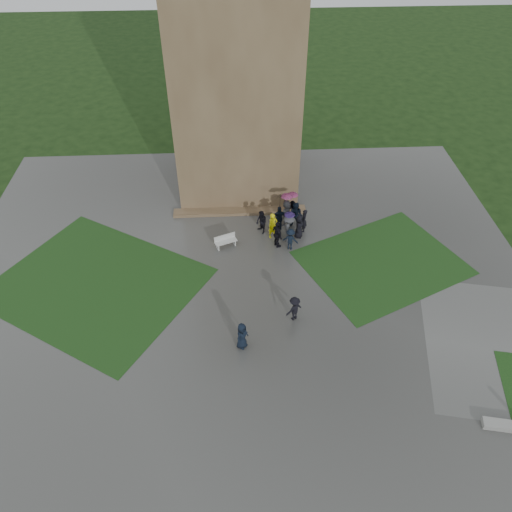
{
  "coord_description": "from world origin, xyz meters",
  "views": [
    {
      "loc": [
        -0.35,
        -17.11,
        20.26
      ],
      "look_at": [
        0.8,
        4.67,
        1.2
      ],
      "focal_mm": 35.0,
      "sensor_mm": 36.0,
      "label": 1
    }
  ],
  "objects_px": {
    "tower": "(235,57)",
    "pedestrian_near": "(294,309)",
    "pedestrian_mid": "(242,336)",
    "bench": "(226,241)"
  },
  "relations": [
    {
      "from": "pedestrian_mid",
      "to": "tower",
      "type": "bearing_deg",
      "value": 36.33
    },
    {
      "from": "tower",
      "to": "pedestrian_mid",
      "type": "xyz_separation_m",
      "value": [
        -0.2,
        -15.93,
        -8.17
      ]
    },
    {
      "from": "tower",
      "to": "pedestrian_near",
      "type": "xyz_separation_m",
      "value": [
        2.63,
        -14.19,
        -8.22
      ]
    },
    {
      "from": "tower",
      "to": "pedestrian_mid",
      "type": "height_order",
      "value": "tower"
    },
    {
      "from": "bench",
      "to": "pedestrian_near",
      "type": "xyz_separation_m",
      "value": [
        3.62,
        -6.26,
        0.34
      ]
    },
    {
      "from": "bench",
      "to": "pedestrian_mid",
      "type": "height_order",
      "value": "pedestrian_mid"
    },
    {
      "from": "pedestrian_near",
      "to": "bench",
      "type": "bearing_deg",
      "value": -92.6
    },
    {
      "from": "pedestrian_mid",
      "to": "pedestrian_near",
      "type": "height_order",
      "value": "pedestrian_mid"
    },
    {
      "from": "tower",
      "to": "bench",
      "type": "height_order",
      "value": "tower"
    },
    {
      "from": "tower",
      "to": "bench",
      "type": "xyz_separation_m",
      "value": [
        -0.98,
        -7.93,
        -8.56
      ]
    }
  ]
}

